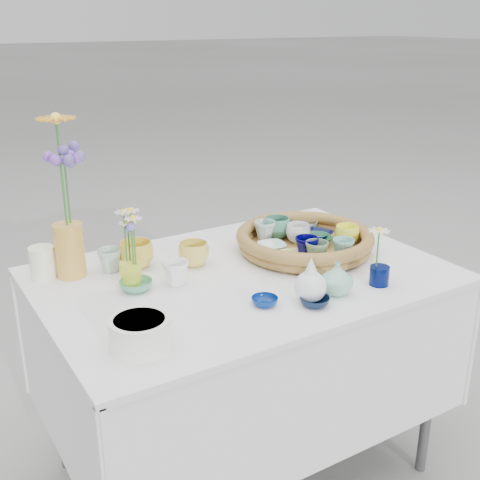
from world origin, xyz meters
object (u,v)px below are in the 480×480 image
bud_vase_seafoam (337,278)px  tall_vase_yellow (70,250)px  wicker_tray (305,241)px  display_table (243,467)px

bud_vase_seafoam → tall_vase_yellow: bearing=139.5°
wicker_tray → tall_vase_yellow: size_ratio=2.79×
wicker_tray → bud_vase_seafoam: bud_vase_seafoam is taller
display_table → tall_vase_yellow: bearing=150.9°
wicker_tray → bud_vase_seafoam: (-0.13, -0.32, 0.01)m
wicker_tray → tall_vase_yellow: tall_vase_yellow is taller
display_table → bud_vase_seafoam: bud_vase_seafoam is taller
tall_vase_yellow → wicker_tray: bearing=-15.8°
wicker_tray → display_table: bearing=-169.9°
bud_vase_seafoam → display_table: bearing=119.4°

